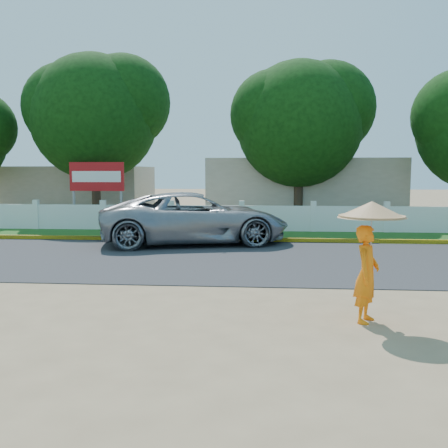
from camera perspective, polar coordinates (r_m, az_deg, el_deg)
name	(u,v)px	position (r m, az deg, el deg)	size (l,w,h in m)	color
ground	(216,298)	(10.17, -0.92, -8.51)	(120.00, 120.00, 0.00)	#9E8460
road	(231,259)	(14.55, 0.80, -4.01)	(60.00, 7.00, 0.02)	#38383A
grass_verge	(240,235)	(19.73, 1.83, -1.32)	(60.00, 3.50, 0.03)	#2D601E
curb	(238,240)	(18.04, 1.56, -1.81)	(40.00, 0.18, 0.16)	yellow
fence	(242,219)	(21.11, 2.03, 0.63)	(40.00, 0.10, 1.10)	silver
building_near	(302,188)	(27.89, 8.87, 4.06)	(10.00, 6.00, 3.20)	#B7AD99
building_far	(79,190)	(30.83, -16.21, 3.71)	(8.00, 5.00, 2.80)	#B7AD99
vehicle	(195,218)	(17.56, -3.37, 0.69)	(3.02, 6.54, 1.82)	gray
monk_with_parasol	(369,244)	(8.72, 16.25, -2.20)	(1.13, 1.13, 2.06)	orange
billboard	(97,180)	(23.36, -14.32, 4.88)	(2.50, 0.13, 2.95)	gray
tree_row	(315,121)	(24.53, 10.35, 11.49)	(36.03, 8.02, 8.56)	#473828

